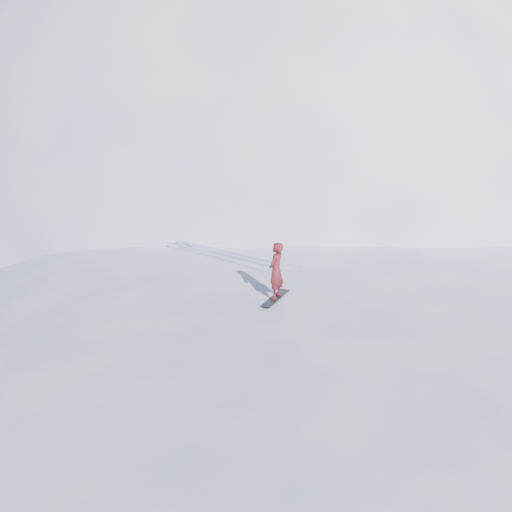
# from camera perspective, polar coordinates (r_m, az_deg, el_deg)

# --- Properties ---
(ground) EXTENTS (400.00, 400.00, 0.00)m
(ground) POSITION_cam_1_polar(r_m,az_deg,el_deg) (16.45, 10.17, -12.78)
(ground) COLOR white
(ground) RESTS_ON ground
(near_ridge) EXTENTS (36.00, 28.00, 4.80)m
(near_ridge) POSITION_cam_1_polar(r_m,az_deg,el_deg) (18.93, 5.62, -8.20)
(near_ridge) COLOR white
(near_ridge) RESTS_ON ground
(summit_peak) EXTENTS (60.00, 56.00, 56.00)m
(summit_peak) POSITION_cam_1_polar(r_m,az_deg,el_deg) (48.83, 5.75, 8.27)
(summit_peak) COLOR white
(summit_peak) RESTS_ON ground
(peak_shoulder) EXTENTS (28.00, 24.00, 18.00)m
(peak_shoulder) POSITION_cam_1_polar(r_m,az_deg,el_deg) (36.85, -1.81, 5.07)
(peak_shoulder) COLOR white
(peak_shoulder) RESTS_ON ground
(wind_bumps) EXTENTS (16.00, 14.40, 1.00)m
(wind_bumps) POSITION_cam_1_polar(r_m,az_deg,el_deg) (17.42, 3.74, -10.63)
(wind_bumps) COLOR white
(wind_bumps) RESTS_ON ground
(snowboard) EXTENTS (1.49, 0.95, 0.03)m
(snowboard) POSITION_cam_1_polar(r_m,az_deg,el_deg) (15.30, 2.26, -4.81)
(snowboard) COLOR black
(snowboard) RESTS_ON near_ridge
(snowboarder) EXTENTS (0.76, 0.66, 1.75)m
(snowboarder) POSITION_cam_1_polar(r_m,az_deg,el_deg) (14.97, 2.30, -1.68)
(snowboarder) COLOR maroon
(snowboarder) RESTS_ON snowboard
(board_tracks) EXTENTS (2.38, 5.89, 0.04)m
(board_tracks) POSITION_cam_1_polar(r_m,az_deg,el_deg) (19.22, -3.15, 0.09)
(board_tracks) COLOR silver
(board_tracks) RESTS_ON ground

